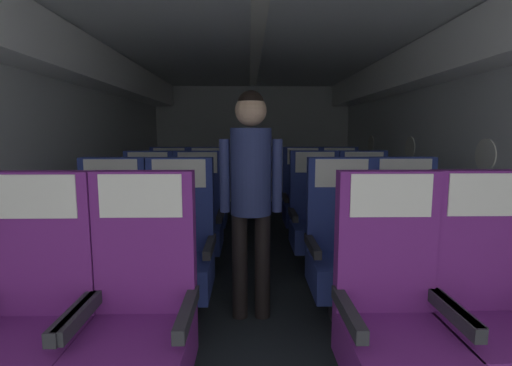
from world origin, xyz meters
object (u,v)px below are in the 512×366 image
seat_a_left_window (32,322)px  seat_a_right_aisle (492,317)px  seat_b_left_aisle (179,253)px  seat_b_right_window (342,252)px  seat_a_right_window (393,319)px  flight_attendant (251,181)px  seat_c_left_window (147,221)px  seat_c_left_aisle (197,221)px  seat_b_left_window (110,253)px  seat_d_left_window (169,202)px  seat_d_right_aisle (340,202)px  seat_b_right_aisle (407,251)px  seat_c_right_window (315,220)px  seat_d_right_window (303,202)px  seat_c_right_aisle (365,220)px  seat_a_left_aisle (140,320)px  seat_d_left_aisle (207,202)px

seat_a_left_window → seat_a_right_aisle: same height
seat_b_left_aisle → seat_b_right_window: 1.15m
seat_a_right_aisle → seat_a_right_window: size_ratio=1.00×
flight_attendant → seat_c_left_window: bearing=-46.7°
seat_c_left_aisle → seat_b_left_window: bearing=-117.1°
seat_a_left_window → seat_d_left_window: size_ratio=1.00×
seat_d_left_window → seat_d_right_aisle: bearing=0.3°
seat_a_right_window → seat_b_right_aisle: bearing=64.3°
seat_b_left_window → seat_c_right_window: 1.89m
seat_d_left_window → seat_c_right_window: bearing=-30.6°
seat_b_left_aisle → flight_attendant: (0.51, 0.01, 0.50)m
seat_b_left_window → seat_c_right_window: same height
seat_b_right_window → seat_d_right_window: size_ratio=1.00×
seat_b_right_window → seat_c_right_aisle: 1.10m
seat_c_right_window → seat_d_right_aisle: (0.47, 0.96, 0.00)m
seat_a_left_aisle → seat_d_right_aisle: 3.32m
seat_b_left_window → seat_d_right_aisle: bearing=42.8°
seat_b_left_aisle → seat_c_left_aisle: same height
seat_c_left_window → seat_c_right_aisle: (2.09, 0.02, 0.00)m
seat_c_right_aisle → seat_c_right_window: size_ratio=1.00×
seat_b_left_aisle → seat_c_right_aisle: bearing=31.6°
seat_c_right_window → flight_attendant: flight_attendant is taller
seat_a_right_window → seat_a_left_window: bearing=179.9°
seat_c_left_window → seat_b_left_window: bearing=-90.7°
seat_b_right_window → seat_d_left_window: bearing=129.9°
seat_c_right_aisle → seat_a_right_aisle: bearing=-90.3°
seat_a_right_window → seat_d_right_aisle: same height
seat_c_right_window → seat_d_right_window: bearing=88.9°
seat_d_left_aisle → seat_a_right_window: bearing=-68.4°
seat_a_right_aisle → seat_d_right_aisle: (-0.00, 2.91, 0.00)m
seat_b_right_window → seat_d_left_aisle: 2.28m
seat_d_left_window → seat_d_right_window: size_ratio=1.00×
seat_a_right_window → flight_attendant: bearing=123.3°
seat_a_right_aisle → seat_b_right_aisle: same height
seat_a_right_window → seat_d_left_aisle: size_ratio=1.00×
seat_c_right_window → seat_d_left_window: size_ratio=1.00×
seat_b_left_aisle → seat_d_right_aisle: same height
seat_c_left_aisle → seat_c_right_window: size_ratio=1.00×
seat_c_left_window → flight_attendant: (0.98, -0.96, 0.50)m
seat_d_left_window → flight_attendant: 2.23m
seat_c_left_aisle → flight_attendant: bearing=-62.2°
seat_c_right_aisle → flight_attendant: size_ratio=0.71×
seat_a_right_window → seat_d_right_aisle: 2.95m
seat_d_right_window → seat_c_right_aisle: bearing=-64.0°
seat_a_right_aisle → seat_c_left_window: 2.83m
seat_a_right_window → seat_d_right_window: same height
seat_a_right_aisle → seat_b_left_window: 2.30m
seat_a_right_aisle → seat_d_right_window: size_ratio=1.00×
seat_a_right_aisle → seat_b_right_window: (-0.45, 0.95, 0.00)m
seat_c_left_aisle → seat_d_right_window: size_ratio=1.00×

